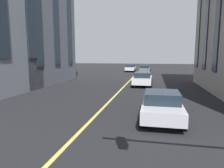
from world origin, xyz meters
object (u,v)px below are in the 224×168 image
(car_grey_mid, at_px, (145,69))
(car_white_far, at_px, (131,68))
(car_silver_parked_a, at_px, (162,105))
(car_white_trailing, at_px, (143,79))

(car_grey_mid, height_order, car_white_far, car_white_far)
(car_silver_parked_a, distance_m, car_white_trailing, 11.04)
(car_silver_parked_a, relative_size, car_white_trailing, 1.00)
(car_silver_parked_a, xyz_separation_m, car_grey_mid, (27.07, 1.96, 0.00))
(car_grey_mid, bearing_deg, car_silver_parked_a, -175.85)
(car_white_trailing, xyz_separation_m, car_white_far, (18.39, 3.30, -0.00))
(car_white_trailing, relative_size, car_white_far, 1.13)
(car_silver_parked_a, relative_size, car_white_far, 1.13)
(car_grey_mid, xyz_separation_m, car_white_trailing, (-16.14, -0.46, 0.00))
(car_silver_parked_a, xyz_separation_m, car_white_far, (29.33, 4.81, -0.00))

